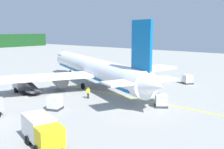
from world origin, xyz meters
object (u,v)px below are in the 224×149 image
Objects in this scene: airliner_foreground at (94,69)px; service_truck_baggage at (42,130)px; cargo_container_near at (187,79)px; crew_loader_left at (143,81)px; crew_marshaller at (88,92)px; service_truck_catering at (24,86)px; cargo_container_far at (161,101)px; cargo_container_mid at (55,103)px.

airliner_foreground is 6.59× the size of service_truck_baggage.
cargo_container_near reaches higher than crew_loader_left.
airliner_foreground reaches higher than crew_marshaller.
service_truck_baggage is (-21.67, -13.89, -1.91)m from airliner_foreground.
crew_loader_left is (16.80, -13.27, -0.14)m from service_truck_catering.
crew_marshaller is at bearing 30.29° from service_truck_baggage.
service_truck_baggage reaches higher than cargo_container_far.
cargo_container_near reaches higher than cargo_container_far.
cargo_container_mid reaches higher than cargo_container_near.
cargo_container_near is 1.08× the size of cargo_container_mid.
cargo_container_near reaches higher than crew_marshaller.
service_truck_baggage reaches higher than crew_marshaller.
airliner_foreground is 16.50× the size of cargo_container_far.
airliner_foreground reaches higher than service_truck_catering.
service_truck_baggage reaches higher than cargo_container_mid.
service_truck_baggage reaches higher than cargo_container_near.
airliner_foreground is at bearing 23.04° from cargo_container_mid.
crew_marshaller is (-6.96, -5.30, -2.33)m from airliner_foreground.
cargo_container_near is (35.39, 1.44, -0.57)m from service_truck_baggage.
cargo_container_far is at bearing -72.04° from service_truck_catering.
crew_loader_left is at bearing -8.31° from crew_marshaller.
crew_loader_left is (19.70, -1.26, 0.08)m from cargo_container_mid.
service_truck_baggage is 2.43× the size of cargo_container_near.
airliner_foreground is at bearing 37.28° from crew_marshaller.
cargo_container_near is at bearing -13.35° from cargo_container_mid.
service_truck_baggage is at bearing -147.34° from airliner_foreground.
airliner_foreground is 16.03× the size of cargo_container_near.
airliner_foreground is 17.23× the size of cargo_container_mid.
crew_marshaller is (4.03, -11.41, -0.12)m from service_truck_catering.
service_truck_baggage is at bearing -166.24° from crew_loader_left.
service_truck_baggage is at bearing -134.26° from cargo_container_mid.
cargo_container_near is 1.41× the size of crew_loader_left.
airliner_foreground is 22.14× the size of crew_marshaller.
airliner_foreground is 18.69m from cargo_container_near.
airliner_foreground reaches higher than service_truck_baggage.
cargo_container_near is 9.51m from crew_loader_left.
cargo_container_near is 21.88m from crew_marshaller.
cargo_container_mid is at bearing -174.98° from crew_marshaller.
service_truck_catering is at bearing 109.45° from crew_marshaller.
service_truck_catering is 2.62× the size of cargo_container_near.
cargo_container_mid is 0.96× the size of cargo_container_far.
cargo_container_near is at bearing -42.25° from airliner_foreground.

